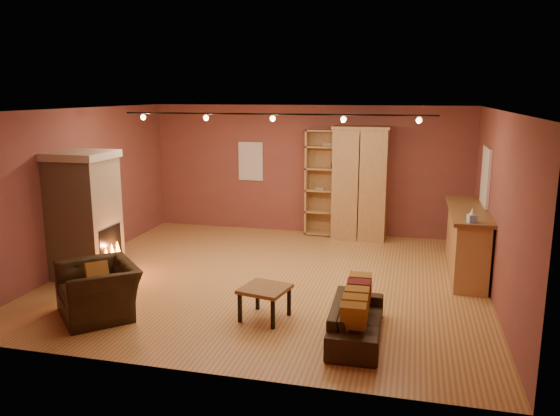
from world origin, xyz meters
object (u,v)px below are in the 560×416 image
(armoire, at_px, (360,183))
(loveseat, at_px, (357,313))
(bookcase, at_px, (328,182))
(coffee_table, at_px, (265,292))
(fireplace, at_px, (85,215))
(armchair, at_px, (98,282))
(bar_counter, at_px, (467,241))

(armoire, relative_size, loveseat, 1.49)
(bookcase, xyz_separation_m, coffee_table, (-0.11, -4.77, -0.78))
(fireplace, relative_size, coffee_table, 2.96)
(fireplace, relative_size, armchair, 1.62)
(armoire, relative_size, armchair, 1.82)
(armchair, xyz_separation_m, coffee_table, (2.28, 0.44, -0.10))
(bar_counter, xyz_separation_m, armchair, (-5.12, -3.13, -0.09))
(bookcase, relative_size, bar_counter, 0.96)
(armoire, bearing_deg, loveseat, -84.50)
(bar_counter, height_order, loveseat, bar_counter)
(armchair, bearing_deg, bar_counter, 76.98)
(fireplace, xyz_separation_m, armoire, (4.22, 3.55, 0.14))
(bookcase, height_order, armchair, bookcase)
(loveseat, height_order, armchair, armchair)
(armoire, distance_m, loveseat, 4.98)
(bar_counter, bearing_deg, coffee_table, -136.55)
(armoire, height_order, coffee_table, armoire)
(armoire, relative_size, coffee_table, 3.33)
(bar_counter, xyz_separation_m, coffee_table, (-2.84, -2.69, -0.19))
(loveseat, relative_size, coffee_table, 2.23)
(coffee_table, bearing_deg, bookcase, 88.70)
(bar_counter, bearing_deg, armoire, 136.88)
(armoire, bearing_deg, coffee_table, -100.12)
(armoire, bearing_deg, armchair, -121.72)
(bar_counter, relative_size, armchair, 1.82)
(fireplace, relative_size, loveseat, 1.32)
(bar_counter, distance_m, coffee_table, 3.92)
(bookcase, distance_m, armchair, 5.76)
(coffee_table, bearing_deg, bar_counter, 43.45)
(armchair, height_order, coffee_table, armchair)
(loveseat, bearing_deg, bar_counter, -28.76)
(fireplace, height_order, armoire, armoire)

